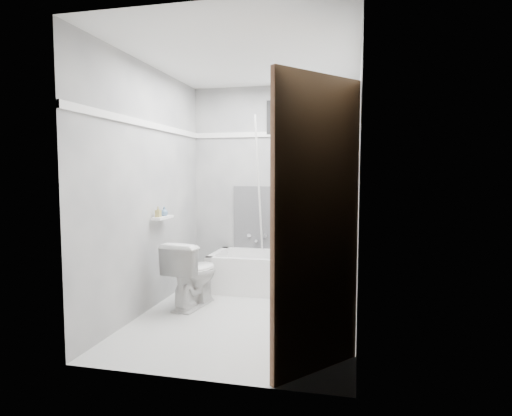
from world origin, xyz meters
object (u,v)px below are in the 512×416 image
(soap_bottle_a, at_px, (158,212))
(soap_bottle_b, at_px, (164,211))
(office_chair, at_px, (312,238))
(toilet, at_px, (193,274))
(bathtub, at_px, (276,272))
(door, at_px, (356,233))

(soap_bottle_a, distance_m, soap_bottle_b, 0.14)
(office_chair, distance_m, soap_bottle_b, 1.68)
(office_chair, xyz_separation_m, toilet, (-1.13, -0.81, -0.29))
(bathtub, relative_size, office_chair, 1.50)
(office_chair, height_order, soap_bottle_b, office_chair)
(soap_bottle_a, xyz_separation_m, soap_bottle_b, (0.00, 0.14, -0.01))
(toilet, xyz_separation_m, door, (1.60, -1.45, 0.67))
(bathtub, distance_m, soap_bottle_b, 1.47)
(toilet, bearing_deg, office_chair, -135.57)
(toilet, relative_size, door, 0.34)
(toilet, height_order, soap_bottle_a, soap_bottle_a)
(toilet, bearing_deg, soap_bottle_b, 1.23)
(toilet, distance_m, soap_bottle_b, 0.71)
(office_chair, relative_size, soap_bottle_b, 10.13)
(bathtub, bearing_deg, office_chair, 7.06)
(door, relative_size, soap_bottle_b, 20.31)
(door, xyz_separation_m, soap_bottle_a, (-1.92, 1.35, -0.03))
(door, height_order, soap_bottle_a, door)
(door, bearing_deg, bathtub, 111.52)
(toilet, relative_size, soap_bottle_a, 6.10)
(bathtub, distance_m, toilet, 1.06)
(bathtub, height_order, door, door)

